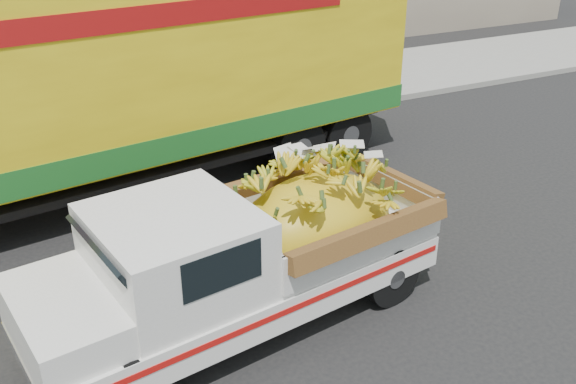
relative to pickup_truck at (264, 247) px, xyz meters
name	(u,v)px	position (x,y,z in m)	size (l,w,h in m)	color
ground	(131,345)	(-1.78, 0.09, -0.99)	(100.00, 100.00, 0.00)	black
curb	(50,154)	(-1.78, 6.75, -0.91)	(60.00, 0.25, 0.15)	gray
sidewalk	(37,123)	(-1.78, 8.85, -0.92)	(60.00, 4.00, 0.14)	gray
pickup_truck	(264,247)	(0.00, 0.00, 0.00)	(5.47, 2.69, 1.84)	black
semi_trailer	(94,84)	(-1.11, 4.31, 1.14)	(12.06, 4.18, 3.80)	black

